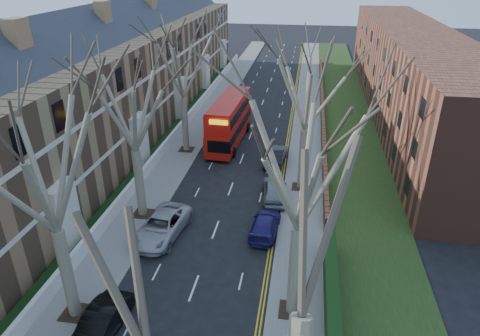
% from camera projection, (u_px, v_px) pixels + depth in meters
% --- Properties ---
extents(pavement_left, '(3.00, 102.00, 0.12)m').
position_uv_depth(pavement_left, '(209.00, 114.00, 52.13)').
color(pavement_left, slate).
rests_on(pavement_left, ground).
extents(pavement_right, '(3.00, 102.00, 0.12)m').
position_uv_depth(pavement_right, '(308.00, 119.00, 50.43)').
color(pavement_right, slate).
rests_on(pavement_right, ground).
extents(terrace_left, '(9.70, 78.00, 13.60)m').
position_uv_depth(terrace_left, '(116.00, 85.00, 43.72)').
color(terrace_left, '#8E6A48').
rests_on(terrace_left, ground).
extents(flats_right, '(13.97, 54.00, 10.00)m').
position_uv_depth(flats_right, '(410.00, 74.00, 50.17)').
color(flats_right, brown).
rests_on(flats_right, ground).
extents(front_wall_left, '(0.30, 78.00, 1.00)m').
position_uv_depth(front_wall_left, '(176.00, 133.00, 45.03)').
color(front_wall_left, white).
rests_on(front_wall_left, ground).
extents(grass_verge_right, '(6.00, 102.00, 0.06)m').
position_uv_depth(grass_verge_right, '(347.00, 121.00, 49.75)').
color(grass_verge_right, '#1F3312').
rests_on(grass_verge_right, ground).
extents(tree_left_mid, '(10.50, 10.50, 14.71)m').
position_uv_depth(tree_left_mid, '(39.00, 151.00, 18.66)').
color(tree_left_mid, '#706350').
rests_on(tree_left_mid, ground).
extents(tree_left_far, '(10.15, 10.15, 14.22)m').
position_uv_depth(tree_left_far, '(129.00, 94.00, 27.66)').
color(tree_left_far, '#706350').
rests_on(tree_left_far, ground).
extents(tree_left_dist, '(10.50, 10.50, 14.71)m').
position_uv_depth(tree_left_dist, '(181.00, 53.00, 38.15)').
color(tree_left_dist, '#706350').
rests_on(tree_left_dist, ground).
extents(tree_right_mid, '(10.50, 10.50, 14.71)m').
position_uv_depth(tree_right_mid, '(303.00, 150.00, 18.81)').
color(tree_right_mid, '#706350').
rests_on(tree_right_mid, ground).
extents(tree_right_far, '(10.15, 10.15, 14.22)m').
position_uv_depth(tree_right_far, '(308.00, 78.00, 31.36)').
color(tree_right_far, '#706350').
rests_on(tree_right_far, ground).
extents(double_decker_bus, '(3.12, 10.83, 4.49)m').
position_uv_depth(double_decker_bus, '(230.00, 122.00, 43.35)').
color(double_decker_bus, red).
rests_on(double_decker_bus, ground).
extents(car_left_mid, '(1.95, 4.62, 1.48)m').
position_uv_depth(car_left_mid, '(100.00, 325.00, 21.27)').
color(car_left_mid, black).
rests_on(car_left_mid, ground).
extents(car_left_far, '(3.26, 5.86, 1.55)m').
position_uv_depth(car_left_far, '(162.00, 226.00, 29.06)').
color(car_left_far, '#AFAEB4').
rests_on(car_left_far, ground).
extents(car_right_near, '(2.08, 4.53, 1.28)m').
position_uv_depth(car_right_near, '(265.00, 225.00, 29.45)').
color(car_right_near, navy).
rests_on(car_right_near, ground).
extents(car_right_mid, '(2.47, 4.89, 1.60)m').
position_uv_depth(car_right_mid, '(275.00, 190.00, 33.59)').
color(car_right_mid, gray).
rests_on(car_right_mid, ground).
extents(car_right_far, '(1.99, 4.78, 1.54)m').
position_uv_depth(car_right_far, '(276.00, 156.00, 39.45)').
color(car_right_far, black).
rests_on(car_right_far, ground).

